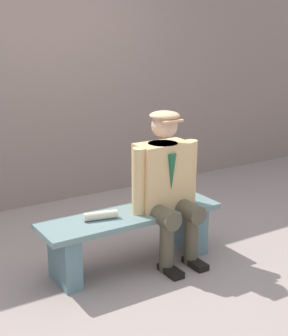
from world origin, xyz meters
name	(u,v)px	position (x,y,z in m)	size (l,w,h in m)	color
ground_plane	(132,264)	(0.00, 0.00, 0.00)	(30.00, 30.00, 0.00)	gray
bench	(132,231)	(0.00, 0.00, 0.29)	(1.48, 0.41, 0.44)	slate
seated_man	(166,183)	(-0.29, 0.06, 0.66)	(0.60, 0.54, 1.22)	tan
rolled_magazine	(101,215)	(0.26, -0.01, 0.47)	(0.07, 0.07, 0.26)	beige
stadium_wall	(40,84)	(0.00, -1.85, 1.27)	(12.00, 0.24, 2.54)	gray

